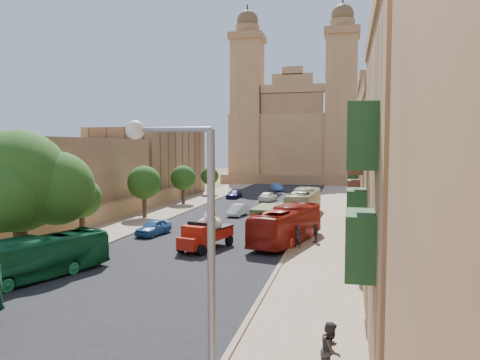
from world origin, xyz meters
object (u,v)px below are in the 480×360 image
at_px(street_tree_c, 183,178).
at_px(car_dkblue, 234,194).
at_px(car_blue_a, 154,227).
at_px(olive_pickup, 268,218).
at_px(bus_red_east, 287,225).
at_px(ficus_tree, 20,185).
at_px(street_tree_b, 144,183).
at_px(bus_cream_east, 304,203).
at_px(car_blue_b, 277,187).
at_px(pedestrian_a, 297,236).
at_px(pedestrian_c, 316,233).
at_px(pedestrian_b, 331,350).
at_px(car_white_a, 238,210).
at_px(bus_green_north, 37,258).
at_px(red_truck, 206,232).
at_px(street_tree_d, 210,176).
at_px(car_cream, 282,208).
at_px(car_white_b, 268,196).
at_px(church, 296,137).
at_px(street_tree_a, 82,198).
at_px(streetlamp, 191,254).

bearing_deg(street_tree_c, car_dkblue, 56.70).
bearing_deg(car_blue_a, olive_pickup, 39.03).
bearing_deg(bus_red_east, car_dkblue, -54.88).
xyz_separation_m(ficus_tree, street_tree_b, (-0.58, 19.99, -1.43)).
distance_m(street_tree_b, street_tree_c, 12.00).
bearing_deg(street_tree_b, bus_red_east, -30.37).
height_order(bus_red_east, car_blue_a, bus_red_east).
height_order(ficus_tree, bus_cream_east, ficus_tree).
relative_size(street_tree_b, bus_cream_east, 0.52).
xyz_separation_m(bus_red_east, car_blue_b, (-7.00, 40.88, -0.77)).
distance_m(pedestrian_a, pedestrian_c, 2.38).
distance_m(bus_red_east, pedestrian_b, 21.50).
distance_m(street_tree_b, bus_cream_east, 17.23).
bearing_deg(car_white_a, car_dkblue, 113.97).
relative_size(bus_red_east, bus_cream_east, 0.97).
bearing_deg(pedestrian_c, car_dkblue, -139.99).
relative_size(street_tree_c, car_blue_a, 1.27).
xyz_separation_m(street_tree_b, bus_green_north, (3.92, -23.00, -2.45)).
xyz_separation_m(red_truck, car_blue_a, (-5.99, 4.22, -0.64)).
bearing_deg(olive_pickup, car_blue_b, 97.28).
distance_m(bus_green_north, car_white_a, 26.77).
bearing_deg(car_blue_b, pedestrian_c, -98.25).
bearing_deg(pedestrian_a, car_blue_a, -5.72).
distance_m(street_tree_d, car_cream, 23.51).
bearing_deg(car_white_a, car_white_b, 94.43).
xyz_separation_m(church, car_cream, (4.00, -49.38, -8.81)).
xyz_separation_m(church, olive_pickup, (4.00, -58.61, -8.50)).
bearing_deg(pedestrian_b, bus_red_east, 26.59).
distance_m(ficus_tree, street_tree_d, 44.06).
distance_m(church, car_dkblue, 36.47).
bearing_deg(street_tree_a, bus_green_north, -70.41).
bearing_deg(red_truck, street_tree_c, 113.45).
distance_m(church, pedestrian_a, 66.75).
relative_size(bus_green_north, car_blue_a, 2.26).
bearing_deg(street_tree_a, bus_red_east, 8.05).
distance_m(ficus_tree, street_tree_a, 8.21).
bearing_deg(car_dkblue, street_tree_a, -98.74).
height_order(street_tree_a, street_tree_b, street_tree_b).
height_order(street_tree_d, olive_pickup, street_tree_d).
bearing_deg(car_white_b, street_tree_b, 67.41).
bearing_deg(bus_red_east, car_blue_b, -66.61).
bearing_deg(ficus_tree, car_white_b, 74.86).
bearing_deg(church, streetlamp, -85.13).
distance_m(ficus_tree, pedestrian_a, 19.57).
height_order(street_tree_b, bus_green_north, street_tree_b).
bearing_deg(car_cream, street_tree_a, 35.02).
xyz_separation_m(bus_cream_east, pedestrian_c, (2.22, -13.55, -0.68)).
bearing_deg(car_cream, bus_red_east, 83.62).
bearing_deg(church, red_truck, -89.17).
bearing_deg(streetlamp, car_blue_a, 115.32).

